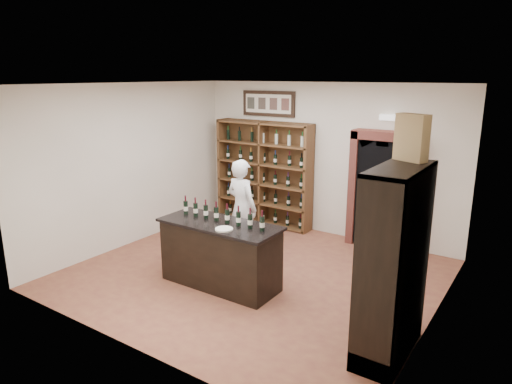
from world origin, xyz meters
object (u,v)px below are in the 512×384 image
Objects in this scene: tasting_counter at (220,255)px; shopkeeper at (242,208)px; wine_shelf at (265,173)px; counter_bottle_0 at (186,207)px; wine_crate at (412,138)px; side_cabinet at (394,293)px.

tasting_counter is 1.08× the size of shopkeeper.
wine_shelf is 1.17× the size of tasting_counter.
counter_bottle_0 is 0.57× the size of wine_crate.
wine_crate is at bearing 98.26° from side_cabinet.
wine_crate is at bearing -36.98° from wine_shelf.
side_cabinet is at bearing -5.89° from counter_bottle_0.
tasting_counter is at bearing 173.72° from side_cabinet.
shopkeeper reaches higher than tasting_counter.
side_cabinet is 1.27× the size of shopkeeper.
wine_crate is (3.39, 0.04, 1.35)m from counter_bottle_0.
side_cabinet is 1.75m from wine_crate.
tasting_counter is at bearing -69.44° from wine_shelf.
counter_bottle_0 is 1.18m from shopkeeper.
counter_bottle_0 reaches higher than tasting_counter.
side_cabinet is (2.72, -0.30, 0.26)m from tasting_counter.
wine_crate reaches higher than wine_shelf.
tasting_counter is 3.32m from wine_crate.
counter_bottle_0 is at bearing -156.94° from wine_crate.
shopkeeper is 3.66m from wine_crate.
shopkeeper is (-3.17, 1.48, 0.11)m from side_cabinet.
side_cabinet is 4.20× the size of wine_crate.
tasting_counter is at bearing -155.57° from wine_crate.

